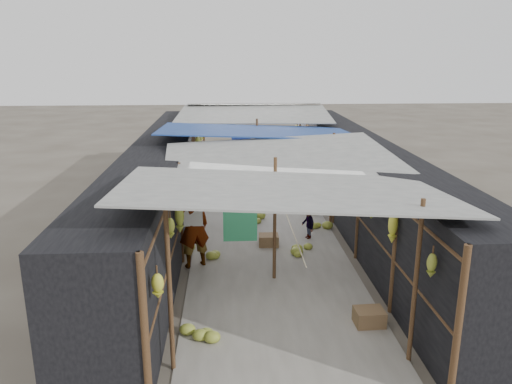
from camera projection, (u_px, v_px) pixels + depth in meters
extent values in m
plane|color=#6B6356|center=(293.00, 364.00, 7.59)|extent=(80.00, 80.00, 0.00)
cube|color=#9E998E|center=(262.00, 223.00, 13.84)|extent=(3.60, 16.00, 0.02)
cube|color=black|center=(162.00, 185.00, 13.38)|extent=(1.40, 15.00, 2.30)
cube|color=black|center=(360.00, 182.00, 13.68)|extent=(1.40, 15.00, 2.30)
cube|color=#845E43|center=(269.00, 240.00, 12.22)|extent=(0.49, 0.40, 0.29)
cube|color=#845E43|center=(369.00, 317.00, 8.64)|extent=(0.51, 0.42, 0.30)
cube|color=#845E43|center=(219.00, 194.00, 16.28)|extent=(0.52, 0.47, 0.27)
cylinder|color=black|center=(304.00, 190.00, 16.94)|extent=(0.57, 0.57, 0.17)
imported|color=silver|center=(194.00, 226.00, 10.84)|extent=(0.81, 0.68, 1.89)
imported|color=navy|center=(243.00, 203.00, 13.38)|extent=(0.82, 0.72, 1.40)
imported|color=#45413C|center=(308.00, 222.00, 12.62)|extent=(0.47, 0.63, 0.87)
cylinder|color=brown|center=(170.00, 290.00, 7.14)|extent=(0.07, 0.07, 2.60)
cylinder|color=brown|center=(416.00, 283.00, 7.34)|extent=(0.07, 0.07, 2.60)
cylinder|color=brown|center=(275.00, 220.00, 10.13)|extent=(0.07, 0.07, 2.60)
cylinder|color=brown|center=(195.00, 184.00, 12.91)|extent=(0.07, 0.07, 2.60)
cylinder|color=brown|center=(332.00, 182.00, 13.11)|extent=(0.07, 0.07, 2.60)
cylinder|color=brown|center=(257.00, 159.00, 15.90)|extent=(0.07, 0.07, 2.60)
cylinder|color=brown|center=(204.00, 144.00, 18.68)|extent=(0.07, 0.07, 2.60)
cylinder|color=brown|center=(300.00, 143.00, 18.88)|extent=(0.07, 0.07, 2.60)
cube|color=#9B9B95|center=(287.00, 189.00, 7.88)|extent=(5.21, 3.19, 0.52)
cube|color=#9B9B95|center=(279.00, 157.00, 11.01)|extent=(5.23, 3.73, 0.50)
cube|color=navy|center=(257.00, 131.00, 14.14)|extent=(5.40, 3.60, 0.41)
cube|color=#9B9B95|center=(254.00, 114.00, 17.29)|extent=(5.37, 3.66, 0.27)
cube|color=#9B9B95|center=(253.00, 104.00, 19.58)|extent=(5.00, 1.99, 0.24)
cylinder|color=brown|center=(187.00, 152.00, 13.18)|extent=(0.06, 15.00, 0.06)
cylinder|color=brown|center=(337.00, 150.00, 13.40)|extent=(0.06, 15.00, 0.06)
cylinder|color=gray|center=(263.00, 151.00, 13.29)|extent=(0.02, 15.00, 0.02)
cube|color=#1939A7|center=(273.00, 175.00, 12.08)|extent=(0.55, 0.03, 0.65)
cube|color=#221797|center=(261.00, 157.00, 14.04)|extent=(0.70, 0.03, 0.60)
cube|color=silver|center=(276.00, 141.00, 16.42)|extent=(0.60, 0.03, 0.55)
cube|color=maroon|center=(318.00, 179.00, 11.62)|extent=(0.50, 0.03, 0.60)
cube|color=navy|center=(241.00, 140.00, 16.69)|extent=(0.65, 0.03, 0.60)
cube|color=#257047|center=(240.00, 222.00, 8.77)|extent=(0.60, 0.03, 0.70)
ellipsoid|color=gold|center=(158.00, 286.00, 6.52)|extent=(0.17, 0.14, 0.36)
ellipsoid|color=olive|center=(170.00, 228.00, 8.06)|extent=(0.14, 0.12, 0.36)
ellipsoid|color=olive|center=(180.00, 219.00, 9.58)|extent=(0.18, 0.15, 0.57)
ellipsoid|color=olive|center=(185.00, 195.00, 10.86)|extent=(0.20, 0.17, 0.42)
ellipsoid|color=olive|center=(191.00, 171.00, 12.86)|extent=(0.20, 0.17, 0.38)
ellipsoid|color=gold|center=(195.00, 158.00, 14.40)|extent=(0.14, 0.12, 0.43)
ellipsoid|color=olive|center=(198.00, 145.00, 15.81)|extent=(0.19, 0.16, 0.57)
ellipsoid|color=olive|center=(200.00, 139.00, 17.18)|extent=(0.17, 0.14, 0.52)
ellipsoid|color=gold|center=(202.00, 135.00, 18.53)|extent=(0.15, 0.13, 0.42)
ellipsoid|color=olive|center=(203.00, 133.00, 19.58)|extent=(0.18, 0.15, 0.58)
ellipsoid|color=olive|center=(432.00, 266.00, 6.95)|extent=(0.14, 0.12, 0.37)
ellipsoid|color=gold|center=(393.00, 228.00, 8.56)|extent=(0.17, 0.14, 0.58)
ellipsoid|color=olive|center=(372.00, 210.00, 9.81)|extent=(0.18, 0.15, 0.38)
ellipsoid|color=olive|center=(349.00, 178.00, 11.60)|extent=(0.17, 0.14, 0.47)
ellipsoid|color=olive|center=(341.00, 179.00, 12.44)|extent=(0.18, 0.15, 0.50)
ellipsoid|color=olive|center=(326.00, 163.00, 14.23)|extent=(0.16, 0.14, 0.53)
ellipsoid|color=olive|center=(318.00, 152.00, 15.47)|extent=(0.15, 0.13, 0.36)
ellipsoid|color=gold|center=(311.00, 143.00, 16.85)|extent=(0.17, 0.15, 0.54)
ellipsoid|color=olive|center=(303.00, 135.00, 18.54)|extent=(0.14, 0.12, 0.42)
ellipsoid|color=olive|center=(297.00, 130.00, 20.15)|extent=(0.19, 0.17, 0.42)
ellipsoid|color=olive|center=(254.00, 218.00, 13.99)|extent=(0.48, 0.40, 0.24)
ellipsoid|color=olive|center=(300.00, 182.00, 17.77)|extent=(0.62, 0.53, 0.31)
ellipsoid|color=gold|center=(304.00, 206.00, 14.87)|extent=(0.72, 0.61, 0.36)
ellipsoid|color=olive|center=(214.00, 182.00, 17.92)|extent=(0.45, 0.38, 0.22)
ellipsoid|color=olive|center=(202.00, 324.00, 8.41)|extent=(0.63, 0.54, 0.32)
ellipsoid|color=olive|center=(202.00, 249.00, 11.61)|extent=(0.67, 0.57, 0.33)
ellipsoid|color=olive|center=(322.00, 225.00, 13.33)|extent=(0.54, 0.46, 0.27)
ellipsoid|color=gold|center=(219.00, 197.00, 15.91)|extent=(0.54, 0.46, 0.27)
ellipsoid|color=olive|center=(305.00, 249.00, 11.76)|extent=(0.48, 0.40, 0.24)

